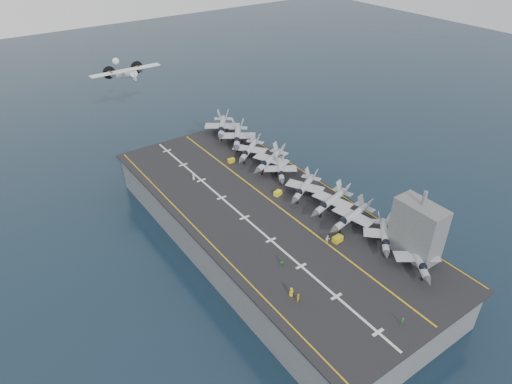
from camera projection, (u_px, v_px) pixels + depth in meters
ground at (265, 243)px, 112.26m from camera, size 500.00×500.00×0.00m
hull at (266, 227)px, 109.56m from camera, size 36.00×90.00×10.00m
flight_deck at (266, 210)px, 106.74m from camera, size 38.00×92.00×0.40m
foul_line at (276, 205)px, 108.08m from camera, size 0.35×90.00×0.02m
landing_centerline at (245, 217)px, 103.72m from camera, size 0.50×90.00×0.02m
deck_edge_port at (202, 235)px, 98.39m from camera, size 0.25×90.00×0.02m
deck_edge_stbd at (325, 185)px, 115.58m from camera, size 0.25×90.00×0.02m
island_superstructure at (418, 224)px, 89.21m from camera, size 5.00×10.00×15.00m
fighter_jet_0 at (418, 258)px, 88.59m from camera, size 14.78×15.87×4.59m
fighter_jet_1 at (385, 235)px, 94.65m from camera, size 15.27×15.27×4.50m
fighter_jet_2 at (351, 216)px, 99.95m from camera, size 15.61×11.87×4.90m
fighter_jet_3 at (331, 201)px, 105.08m from camera, size 16.15×12.73×4.94m
fighter_jet_4 at (304, 187)px, 110.16m from camera, size 16.62×14.78×4.82m
fighter_jet_5 at (280, 169)px, 117.80m from camera, size 14.35×15.51×4.48m
fighter_jet_6 at (270, 160)px, 121.54m from camera, size 17.18×14.75×5.03m
fighter_jet_7 at (249, 149)px, 126.63m from camera, size 17.04×16.01×4.93m
fighter_jet_8 at (237, 136)px, 133.06m from camera, size 17.95×19.23×5.56m
tow_cart_a at (338, 239)px, 96.17m from camera, size 2.23×1.54×1.28m
tow_cart_b at (278, 193)px, 111.32m from camera, size 2.14×1.66×1.14m
tow_cart_c at (231, 160)px, 125.23m from camera, size 1.96×1.37×1.12m
crew_0 at (291, 292)px, 82.68m from camera, size 1.26×0.89×2.01m
crew_1 at (298, 298)px, 81.57m from camera, size 1.33×1.17×1.86m
crew_2 at (282, 262)px, 89.81m from camera, size 1.09×0.81×1.66m
crew_5 at (193, 176)px, 117.21m from camera, size 1.17×1.39×1.96m
crew_6 at (402, 322)px, 77.16m from camera, size 1.12×1.14×1.60m
crew_7 at (328, 239)px, 95.50m from camera, size 1.43×1.22×2.02m
transport_plane at (126, 74)px, 137.59m from camera, size 21.59×14.76×5.09m
fighter_jet_9 at (222, 126)px, 138.91m from camera, size 17.95×19.23×5.56m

